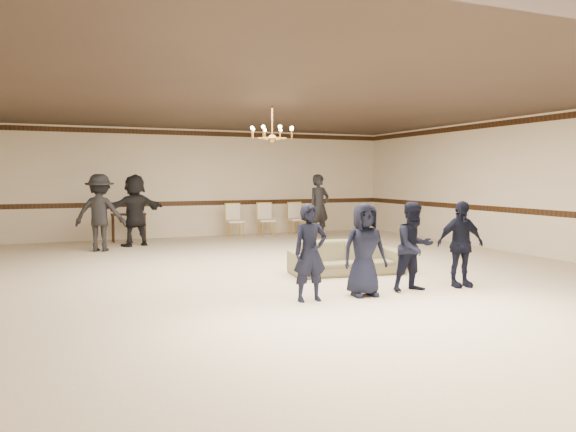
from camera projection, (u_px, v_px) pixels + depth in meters
name	position (u px, v px, depth m)	size (l,w,h in m)	color
room	(292.00, 187.00, 10.08)	(12.01, 14.01, 3.21)	beige
chair_rail	(201.00, 203.00, 16.55)	(12.00, 0.02, 0.14)	black
crown_molding	(200.00, 133.00, 16.40)	(12.00, 0.02, 0.14)	black
chandelier	(272.00, 122.00, 10.90)	(0.94, 0.94, 0.89)	#AF7E38
boy_a	(310.00, 253.00, 7.93)	(0.51, 0.34, 1.41)	black
boy_b	(364.00, 250.00, 8.28)	(0.69, 0.45, 1.41)	black
boy_c	(414.00, 247.00, 8.62)	(0.68, 0.53, 1.41)	black
boy_d	(460.00, 244.00, 8.97)	(0.82, 0.34, 1.41)	black
settee	(347.00, 257.00, 10.20)	(2.09, 0.82, 0.61)	#636242
adult_left	(100.00, 213.00, 13.24)	(1.20, 0.69, 1.86)	black
adult_mid	(135.00, 210.00, 14.23)	(1.73, 0.55, 1.86)	black
adult_right	(319.00, 207.00, 15.82)	(0.68, 0.45, 1.86)	black
banquet_chair_left	(235.00, 221.00, 16.19)	(0.48, 0.48, 0.99)	beige
banquet_chair_mid	(267.00, 220.00, 16.57)	(0.48, 0.48, 0.99)	beige
banquet_chair_right	(297.00, 219.00, 16.96)	(0.48, 0.48, 0.99)	beige
console_table	(129.00, 227.00, 15.23)	(0.94, 0.40, 0.79)	#341D11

